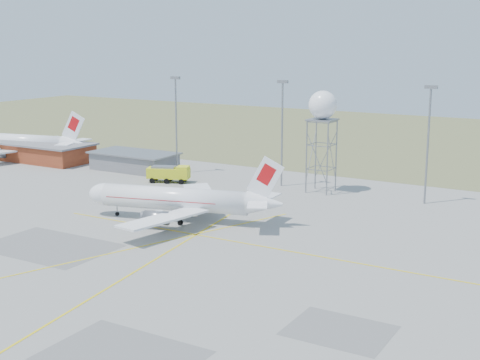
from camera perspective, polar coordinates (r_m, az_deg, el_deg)
The scene contains 12 objects.
ground at distance 73.17m, azimuth -13.53°, elevation -11.04°, with size 400.00×400.00×0.00m, color gray.
grass_strip at distance 195.81m, azimuth 16.11°, elevation 3.24°, with size 400.00×120.00×0.03m, color #556437.
building_orange at distance 166.69m, azimuth -17.45°, elevation 2.45°, with size 33.00×12.00×4.30m.
building_grey at distance 147.57m, azimuth -9.00°, elevation 1.60°, with size 19.00×10.00×3.90m.
mast_a at distance 141.59m, azimuth -5.48°, elevation 5.39°, with size 2.20×0.50×20.50m.
mast_b at distance 128.60m, azimuth 3.62°, elevation 4.76°, with size 2.20×0.50×20.50m.
mast_c at distance 118.72m, azimuth 15.78°, elevation 3.73°, with size 2.20×0.50×20.50m.
airliner_main at distance 105.42m, azimuth -5.30°, elevation -1.69°, with size 32.01×30.44×11.02m.
airliner_far at distance 169.55m, azimuth -18.25°, elevation 3.04°, with size 34.40×32.91×11.76m.
radar_tower at distance 124.38m, azimuth 7.01°, elevation 3.77°, with size 5.22×5.22×18.91m.
fire_truck at distance 134.04m, azimuth -6.03°, elevation 0.48°, with size 8.88×5.57×3.37m.
baggage_tug at distance 121.97m, azimuth -9.91°, elevation -1.25°, with size 2.33×1.96×1.70m.
Camera 1 is at (47.67, -47.81, 28.22)m, focal length 50.00 mm.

